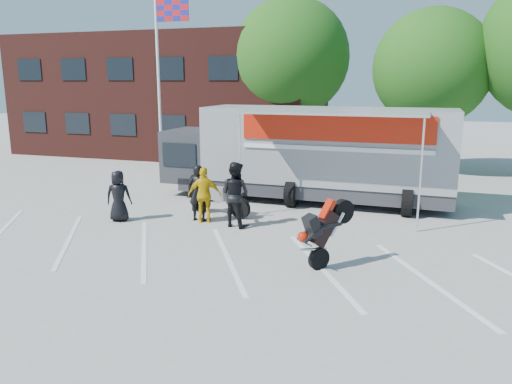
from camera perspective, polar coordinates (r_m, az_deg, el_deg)
The scene contains 13 objects.
ground at distance 11.96m, azimuth -5.88°, elevation -8.92°, with size 100.00×100.00×0.00m, color #A2A29C.
parking_bay_lines at distance 12.82m, azimuth -4.07°, elevation -7.35°, with size 18.00×5.00×0.01m, color white.
office_building at distance 31.71m, azimuth -9.57°, elevation 10.83°, with size 18.00×8.00×7.00m, color #4C1E18.
flagpole at distance 22.88m, azimuth -10.57°, elevation 14.08°, with size 1.61×0.12×8.00m.
tree_left at distance 26.99m, azimuth 4.00°, elevation 15.09°, with size 6.12×6.12×8.64m.
tree_mid at distance 25.17m, azimuth 19.47°, elevation 13.19°, with size 5.44×5.44×7.68m.
transporter_truck at distance 18.65m, azimuth 6.35°, elevation -1.05°, with size 10.81×5.21×3.44m, color gray, non-canonical shape.
parked_motorcycle at distance 16.69m, azimuth -4.08°, elevation -2.63°, with size 0.77×2.32×1.22m, color #A8A9AD, non-canonical shape.
stunt_bike_rider at distance 12.43m, azimuth 9.29°, elevation -8.16°, with size 0.72×1.54×1.81m, color black, non-canonical shape.
spectator_leather_a at distance 16.36m, azimuth -15.43°, elevation -0.43°, with size 0.80×0.52×1.63m, color black.
spectator_leather_b at distance 15.88m, azimuth -6.59°, elevation -0.11°, with size 0.66×0.43×1.81m, color black.
spectator_leather_c at distance 15.17m, azimuth -2.39°, elevation -0.26°, with size 0.97×0.76×2.00m, color black.
spectator_hivis at distance 15.70m, azimuth -5.90°, elevation -0.34°, with size 1.03×0.43×1.76m, color yellow.
Camera 1 is at (4.56, -10.16, 4.37)m, focal length 35.00 mm.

